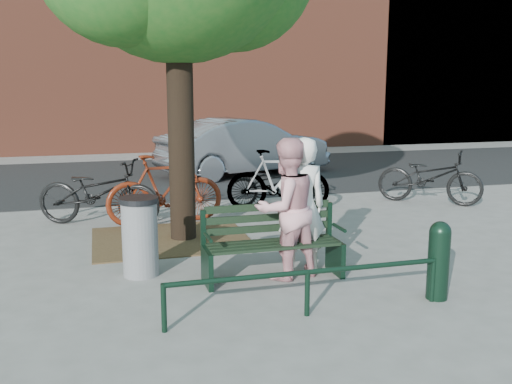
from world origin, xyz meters
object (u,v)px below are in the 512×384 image
object	(u,v)px
person_left	(302,206)
person_right	(286,209)
bicycle_c	(272,184)
park_bench	(271,240)
bollard	(439,258)
parked_car	(244,147)
litter_bin	(140,236)

from	to	relation	value
person_left	person_right	bearing A→B (deg)	26.01
person_left	bicycle_c	bearing A→B (deg)	-101.07
park_bench	bollard	size ratio (longest dim) A/B	1.92
person_right	parked_car	size ratio (longest dim) A/B	0.38
bicycle_c	person_right	bearing A→B (deg)	178.11
litter_bin	bicycle_c	size ratio (longest dim) A/B	0.58
person_left	person_right	xyz separation A→B (m)	(-0.25, -0.12, 0.01)
parked_car	bollard	bearing A→B (deg)	162.20
litter_bin	person_right	bearing A→B (deg)	-17.88
litter_bin	parked_car	xyz separation A→B (m)	(3.33, 7.58, 0.25)
bollard	litter_bin	bearing A→B (deg)	151.34
park_bench	person_left	world-z (taller)	person_left
park_bench	person_right	distance (m)	0.44
park_bench	parked_car	world-z (taller)	parked_car
bollard	litter_bin	world-z (taller)	litter_bin
park_bench	litter_bin	size ratio (longest dim) A/B	1.71
bollard	parked_car	xyz separation A→B (m)	(0.15, 9.32, 0.28)
litter_bin	parked_car	bearing A→B (deg)	66.28
bicycle_c	bollard	bearing A→B (deg)	-163.33
park_bench	parked_car	xyz separation A→B (m)	(1.75, 8.10, 0.28)
person_right	bollard	world-z (taller)	person_right
person_right	bollard	size ratio (longest dim) A/B	1.96
person_left	litter_bin	world-z (taller)	person_left
park_bench	bollard	bearing A→B (deg)	-37.30
person_right	person_left	bearing A→B (deg)	-171.24
person_right	bollard	bearing A→B (deg)	124.19
person_left	bollard	size ratio (longest dim) A/B	1.95
litter_bin	person_left	bearing A→B (deg)	-12.63
person_right	bicycle_c	bearing A→B (deg)	-121.30
bollard	litter_bin	xyz separation A→B (m)	(-3.18, 1.74, 0.03)
person_left	bollard	world-z (taller)	person_left
bicycle_c	parked_car	bearing A→B (deg)	6.28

